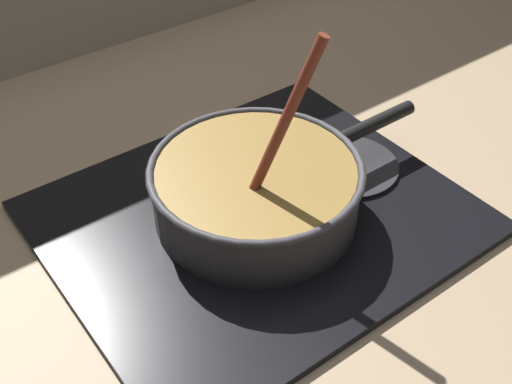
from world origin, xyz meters
name	(u,v)px	position (x,y,z in m)	size (l,w,h in m)	color
ground	(296,345)	(0.00, 0.00, -0.02)	(2.40, 1.60, 0.04)	#9E8466
hob_plate	(256,217)	(0.08, 0.19, 0.01)	(0.56, 0.48, 0.01)	black
burner_ring	(256,211)	(0.08, 0.19, 0.02)	(0.17, 0.17, 0.01)	#592D0C
spare_burner	(348,166)	(0.26, 0.19, 0.01)	(0.15, 0.15, 0.01)	#262628
cooking_pan	(257,189)	(0.08, 0.19, 0.06)	(0.45, 0.29, 0.29)	#38383D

